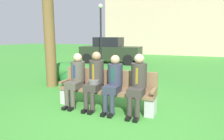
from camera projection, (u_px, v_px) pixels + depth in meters
ground_plane at (112, 113)px, 4.22m from camera, size 80.00×80.00×0.00m
park_bench at (107, 89)px, 4.50m from camera, size 2.33×0.44×0.90m
seated_man_leftmost at (76, 77)px, 4.62m from camera, size 0.34×0.72×1.27m
seated_man_centerleft at (95, 77)px, 4.42m from camera, size 0.34×0.72×1.33m
seated_man_centerright at (114, 80)px, 4.25m from camera, size 0.34×0.72×1.26m
seated_man_rightmost at (138, 81)px, 4.04m from camera, size 0.34×0.72×1.31m
shrub_near_bench at (75, 79)px, 6.32m from camera, size 0.98×0.89×0.61m
shrub_mid_lawn at (66, 71)px, 7.51m from camera, size 1.14×1.05×0.72m
parked_car_near at (110, 50)px, 12.51m from camera, size 3.98×1.88×1.68m
street_lamp at (101, 29)px, 10.75m from camera, size 0.24×0.24×3.50m
building_backdrop at (175, 9)px, 21.09m from camera, size 13.88×8.55×9.47m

